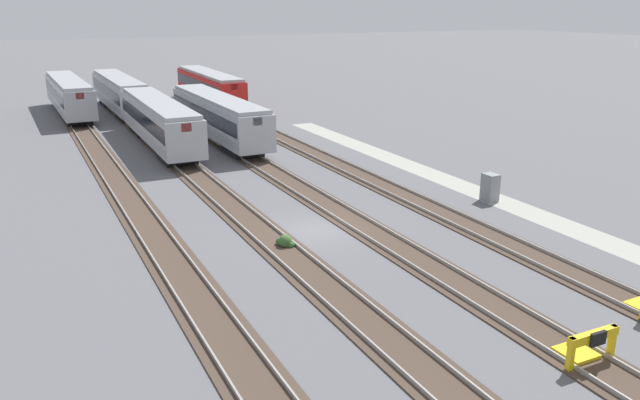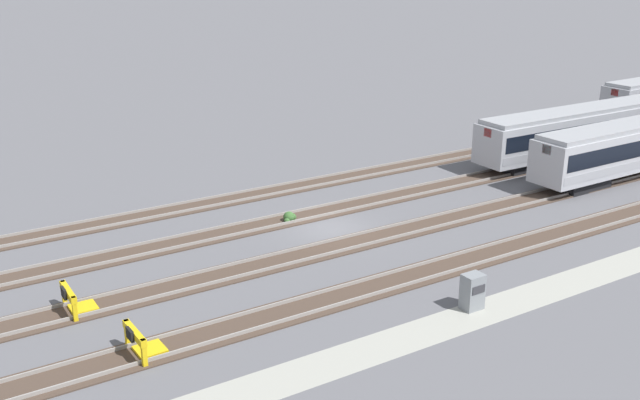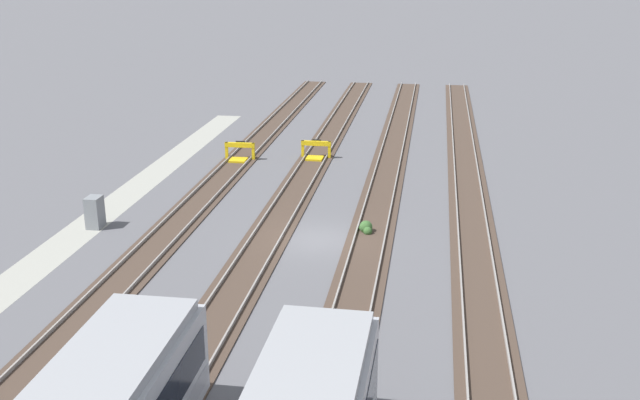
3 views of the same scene
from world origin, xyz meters
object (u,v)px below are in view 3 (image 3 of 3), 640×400
(bumper_stop_nearest_track, at_px, (239,153))
(electrical_cabinet, at_px, (95,212))
(weed_clump, at_px, (366,228))
(bumper_stop_near_inner_track, at_px, (315,151))

(bumper_stop_nearest_track, distance_m, electrical_cabinet, 13.91)
(electrical_cabinet, height_order, weed_clump, electrical_cabinet)
(electrical_cabinet, bearing_deg, bumper_stop_near_inner_track, 148.88)
(bumper_stop_nearest_track, distance_m, bumper_stop_near_inner_track, 5.05)
(bumper_stop_nearest_track, relative_size, weed_clump, 2.18)
(bumper_stop_near_inner_track, distance_m, weed_clump, 14.01)
(bumper_stop_nearest_track, height_order, weed_clump, bumper_stop_nearest_track)
(bumper_stop_nearest_track, xyz_separation_m, bumper_stop_near_inner_track, (-1.20, 4.90, 0.00))
(electrical_cabinet, bearing_deg, bumper_stop_nearest_track, 163.77)
(bumper_stop_nearest_track, bearing_deg, electrical_cabinet, -16.23)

